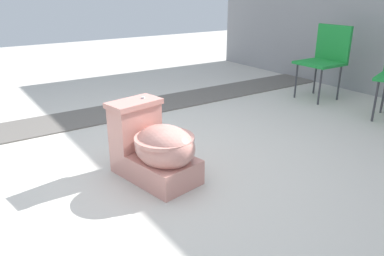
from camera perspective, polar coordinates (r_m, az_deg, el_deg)
ground_plane at (r=2.81m, az=-5.58°, el=-5.42°), size 14.00×14.00×0.00m
gravel_strip at (r=4.11m, az=-8.28°, el=3.07°), size 0.56×8.00×0.01m
toilet at (r=2.52m, az=-5.61°, el=-3.05°), size 0.69×0.48×0.52m
folding_chair_left at (r=4.63m, az=19.76°, el=10.53°), size 0.44×0.44×0.83m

